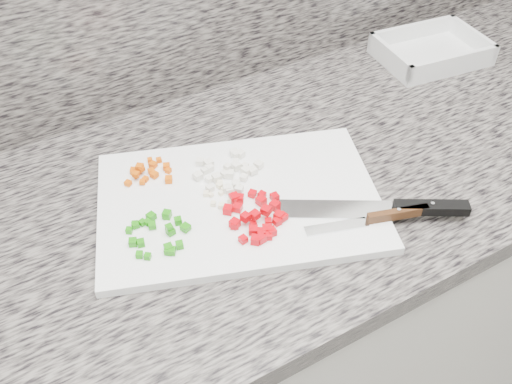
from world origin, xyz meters
TOP-DOWN VIEW (x-y plane):
  - cabinet at (0.00, 1.44)m, footprint 3.92×0.62m
  - countertop at (0.00, 1.44)m, footprint 3.96×0.64m
  - cutting_board at (-0.04, 1.40)m, footprint 0.52×0.43m
  - carrot_pile at (-0.14, 1.53)m, footprint 0.09×0.08m
  - onion_pile at (-0.03, 1.46)m, footprint 0.12×0.11m
  - green_pepper_pile at (-0.18, 1.39)m, footprint 0.10×0.10m
  - red_pepper_pile at (-0.04, 1.35)m, footprint 0.10×0.11m
  - garlic_pile at (-0.06, 1.42)m, footprint 0.04×0.06m
  - chef_knife at (0.16, 1.25)m, footprint 0.27×0.18m
  - paring_knife at (0.13, 1.25)m, footprint 0.19×0.07m
  - tray at (0.55, 1.60)m, footprint 0.24×0.19m

SIDE VIEW (x-z plane):
  - cabinet at x=0.00m, z-range 0.00..0.86m
  - countertop at x=0.00m, z-range 0.86..0.90m
  - cutting_board at x=-0.04m, z-range 0.90..0.91m
  - tray at x=0.55m, z-range 0.89..0.94m
  - garlic_pile at x=-0.06m, z-range 0.91..0.92m
  - chef_knife at x=0.16m, z-range 0.91..0.93m
  - green_pepper_pile at x=-0.18m, z-range 0.91..0.93m
  - paring_knife at x=0.13m, z-range 0.91..0.93m
  - onion_pile at x=-0.03m, z-range 0.91..0.93m
  - carrot_pile at x=-0.14m, z-range 0.91..0.93m
  - red_pepper_pile at x=-0.04m, z-range 0.91..0.93m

